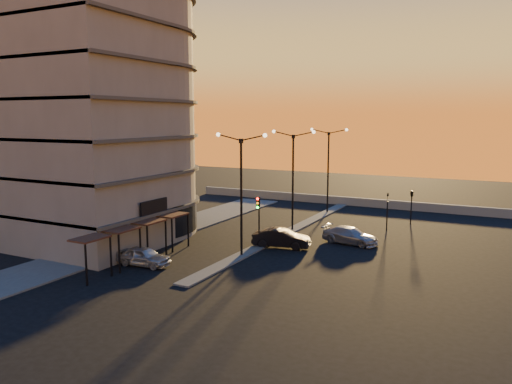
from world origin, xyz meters
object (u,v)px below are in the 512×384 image
at_px(car_sedan, 281,238).
at_px(car_wagon, 350,236).
at_px(car_hatchback, 144,256).
at_px(traffic_light_main, 258,213).
at_px(streetlamp_mid, 293,172).

bearing_deg(car_sedan, car_wagon, -62.27).
bearing_deg(car_hatchback, car_wagon, -45.69).
height_order(traffic_light_main, car_hatchback, traffic_light_main).
relative_size(car_hatchback, car_sedan, 0.86).
xyz_separation_m(streetlamp_mid, car_hatchback, (-5.09, -15.44, -4.90)).
xyz_separation_m(streetlamp_mid, traffic_light_main, (0.00, -7.13, -2.70)).
distance_m(streetlamp_mid, car_hatchback, 16.98).
height_order(streetlamp_mid, car_sedan, streetlamp_mid).
bearing_deg(traffic_light_main, car_wagon, 36.91).
distance_m(traffic_light_main, car_sedan, 2.84).
height_order(car_hatchback, car_sedan, car_sedan).
relative_size(traffic_light_main, car_sedan, 0.90).
distance_m(car_hatchback, car_sedan, 11.45).
bearing_deg(car_wagon, car_sedan, 138.27).
distance_m(car_sedan, car_wagon, 6.05).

